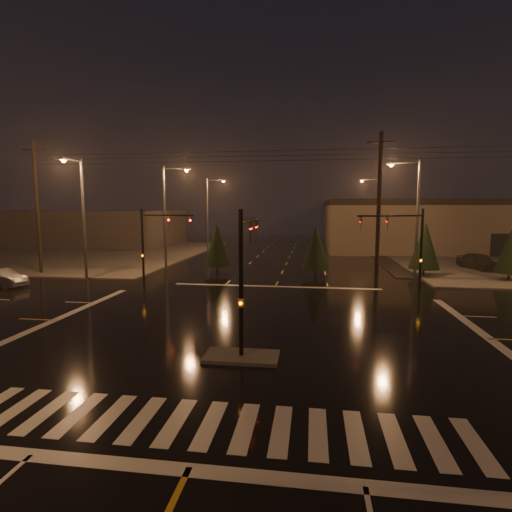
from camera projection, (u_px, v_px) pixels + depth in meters
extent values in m
plane|color=black|center=(255.00, 329.00, 20.06)|extent=(140.00, 140.00, 0.00)
cube|color=#47443F|center=(67.00, 253.00, 53.72)|extent=(36.00, 36.00, 0.12)
cube|color=#47443F|center=(241.00, 357.00, 16.12)|extent=(3.00, 1.60, 0.15)
cube|color=beige|center=(210.00, 424.00, 11.21)|extent=(15.00, 2.60, 0.01)
cube|color=beige|center=(188.00, 470.00, 9.24)|extent=(16.00, 0.50, 0.01)
cube|color=beige|center=(275.00, 286.00, 30.87)|extent=(16.00, 0.50, 0.01)
cube|color=#3E3937|center=(82.00, 228.00, 65.88)|extent=(30.00, 18.00, 5.60)
cylinder|color=black|center=(241.00, 285.00, 15.77)|extent=(0.18, 0.18, 6.00)
cylinder|color=black|center=(250.00, 220.00, 17.68)|extent=(0.12, 4.50, 0.12)
imported|color=#594707|center=(256.00, 220.00, 19.68)|extent=(0.16, 0.20, 1.00)
cube|color=#594707|center=(241.00, 303.00, 15.85)|extent=(0.25, 0.18, 0.35)
cylinder|color=black|center=(421.00, 251.00, 28.56)|extent=(0.18, 0.18, 6.00)
cylinder|color=black|center=(391.00, 216.00, 27.75)|extent=(4.74, 1.82, 0.12)
imported|color=#594707|center=(361.00, 217.00, 27.29)|extent=(0.24, 0.22, 1.00)
cube|color=#594707|center=(421.00, 260.00, 28.64)|extent=(0.25, 0.18, 0.35)
cylinder|color=black|center=(143.00, 247.00, 31.48)|extent=(0.18, 0.18, 6.00)
cylinder|color=black|center=(166.00, 215.00, 30.02)|extent=(4.74, 1.82, 0.12)
imported|color=#594707|center=(191.00, 216.00, 28.97)|extent=(0.24, 0.22, 1.00)
cube|color=#594707|center=(143.00, 256.00, 31.57)|extent=(0.25, 0.18, 0.35)
cylinder|color=#38383A|center=(165.00, 219.00, 38.75)|extent=(0.24, 0.24, 10.00)
cylinder|color=#38383A|center=(175.00, 168.00, 38.01)|extent=(2.40, 0.14, 0.14)
cube|color=#38383A|center=(186.00, 169.00, 37.87)|extent=(0.70, 0.30, 0.18)
sphere|color=orange|center=(186.00, 170.00, 37.88)|extent=(0.32, 0.32, 0.32)
cylinder|color=#38383A|center=(207.00, 216.00, 54.48)|extent=(0.24, 0.24, 10.00)
cylinder|color=#38383A|center=(216.00, 180.00, 53.74)|extent=(2.40, 0.14, 0.14)
cube|color=#38383A|center=(224.00, 180.00, 53.59)|extent=(0.70, 0.30, 0.18)
sphere|color=orange|center=(224.00, 181.00, 53.61)|extent=(0.32, 0.32, 0.32)
cylinder|color=#38383A|center=(417.00, 220.00, 33.59)|extent=(0.24, 0.24, 10.00)
cylinder|color=#38383A|center=(405.00, 163.00, 33.18)|extent=(2.40, 0.14, 0.14)
cube|color=#38383A|center=(391.00, 163.00, 33.34)|extent=(0.70, 0.30, 0.18)
sphere|color=orange|center=(391.00, 165.00, 33.35)|extent=(0.32, 0.32, 0.32)
cylinder|color=#38383A|center=(379.00, 216.00, 53.25)|extent=(0.24, 0.24, 10.00)
cylinder|color=#38383A|center=(371.00, 179.00, 52.84)|extent=(2.40, 0.14, 0.14)
cube|color=#38383A|center=(362.00, 180.00, 53.00)|extent=(0.70, 0.30, 0.18)
sphere|color=orange|center=(362.00, 181.00, 53.01)|extent=(0.32, 0.32, 0.32)
cylinder|color=#38383A|center=(84.00, 221.00, 32.99)|extent=(0.24, 0.24, 10.00)
cylinder|color=#38383A|center=(72.00, 160.00, 31.24)|extent=(0.14, 2.40, 0.14)
cube|color=#38383A|center=(63.00, 159.00, 30.16)|extent=(0.30, 0.70, 0.18)
sphere|color=orange|center=(64.00, 160.00, 30.18)|extent=(0.32, 0.32, 0.32)
cylinder|color=black|center=(37.00, 208.00, 36.16)|extent=(0.32, 0.32, 12.00)
cube|color=black|center=(34.00, 150.00, 35.54)|extent=(2.20, 0.12, 0.12)
cylinder|color=black|center=(379.00, 209.00, 31.99)|extent=(0.32, 0.32, 12.00)
cube|color=black|center=(381.00, 142.00, 31.37)|extent=(2.20, 0.12, 0.12)
cylinder|color=black|center=(423.00, 272.00, 35.44)|extent=(0.18, 0.18, 0.70)
cone|color=black|center=(425.00, 246.00, 35.15)|extent=(2.63, 2.63, 4.11)
cylinder|color=black|center=(508.00, 277.00, 33.01)|extent=(0.18, 0.18, 0.70)
cone|color=black|center=(510.00, 251.00, 32.75)|extent=(2.34, 2.34, 3.65)
cylinder|color=black|center=(217.00, 270.00, 37.11)|extent=(0.18, 0.18, 0.70)
cone|color=black|center=(217.00, 245.00, 36.83)|extent=(2.49, 2.49, 3.89)
cylinder|color=black|center=(315.00, 272.00, 35.41)|extent=(0.18, 0.18, 0.70)
cone|color=black|center=(316.00, 247.00, 35.13)|extent=(2.49, 2.49, 3.88)
imported|color=black|center=(479.00, 262.00, 38.95)|extent=(3.25, 5.31, 1.69)
imported|color=#54575C|center=(1.00, 278.00, 30.70)|extent=(4.41, 2.27, 1.38)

